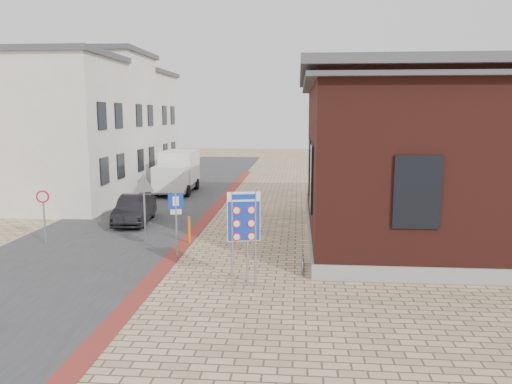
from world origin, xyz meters
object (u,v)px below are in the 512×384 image
(sedan, at_px, (135,209))
(bollard, at_px, (189,230))
(box_truck, at_px, (177,172))
(parking_sign, at_px, (176,213))
(border_sign, at_px, (244,219))
(essen_sign, at_px, (247,239))

(sedan, bearing_deg, bollard, -52.73)
(sedan, bearing_deg, box_truck, 84.50)
(parking_sign, bearing_deg, border_sign, -59.78)
(parking_sign, bearing_deg, sedan, 106.58)
(box_truck, height_order, bollard, box_truck)
(border_sign, bearing_deg, essen_sign, 15.50)
(box_truck, bearing_deg, border_sign, -71.41)
(box_truck, xyz_separation_m, border_sign, (6.24, -17.44, 0.67))
(box_truck, height_order, essen_sign, box_truck)
(parking_sign, bearing_deg, essen_sign, -58.15)
(border_sign, bearing_deg, box_truck, 96.83)
(border_sign, relative_size, parking_sign, 1.19)
(border_sign, bearing_deg, sedan, 113.44)
(box_truck, height_order, parking_sign, box_truck)
(border_sign, height_order, essen_sign, border_sign)
(parking_sign, bearing_deg, bollard, 75.33)
(border_sign, bearing_deg, bollard, 106.72)
(box_truck, xyz_separation_m, essen_sign, (6.34, -17.39, 0.04))
(essen_sign, height_order, bollard, essen_sign)
(box_truck, relative_size, parking_sign, 2.15)
(bollard, bearing_deg, box_truck, 105.60)
(box_truck, bearing_deg, parking_sign, -77.58)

